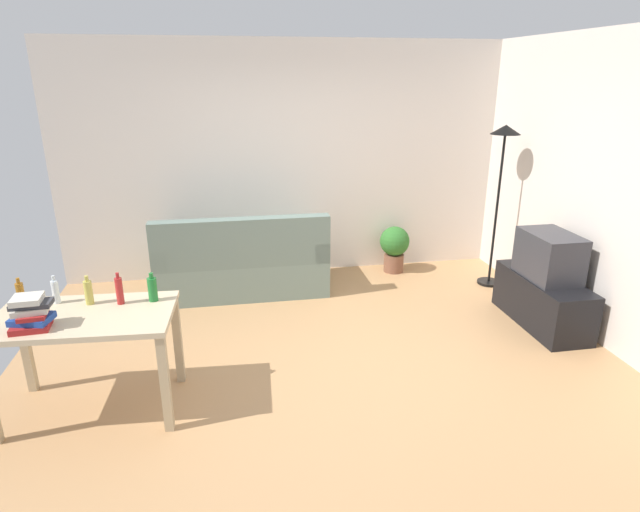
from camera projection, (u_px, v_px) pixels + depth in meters
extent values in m
cube|color=tan|center=(319.00, 358.00, 4.56)|extent=(5.20, 4.40, 0.02)
cube|color=silver|center=(286.00, 161.00, 6.15)|extent=(5.20, 0.10, 2.70)
cube|color=beige|center=(615.00, 192.00, 4.54)|extent=(0.10, 4.40, 2.70)
cube|color=slate|center=(243.00, 273.00, 5.92)|extent=(1.85, 0.84, 0.40)
cube|color=slate|center=(242.00, 243.00, 5.46)|extent=(1.85, 0.16, 0.52)
cube|color=slate|center=(316.00, 242.00, 5.96)|extent=(0.16, 0.84, 0.22)
cube|color=slate|center=(162.00, 251.00, 5.68)|extent=(0.16, 0.84, 0.22)
cube|color=black|center=(542.00, 301.00, 5.09)|extent=(0.44, 1.10, 0.48)
cube|color=#2D2D33|center=(549.00, 256.00, 4.94)|extent=(0.40, 0.60, 0.44)
cube|color=black|center=(569.00, 255.00, 4.98)|extent=(0.01, 0.52, 0.36)
cylinder|color=black|center=(488.00, 282.00, 6.15)|extent=(0.26, 0.26, 0.03)
cylinder|color=black|center=(497.00, 211.00, 5.87)|extent=(0.03, 0.03, 1.68)
cone|color=black|center=(506.00, 130.00, 5.57)|extent=(0.32, 0.32, 0.10)
cube|color=#C6B28E|center=(83.00, 317.00, 3.61)|extent=(1.24, 0.77, 0.04)
cube|color=tan|center=(165.00, 384.00, 3.51)|extent=(0.06, 0.06, 0.72)
cube|color=tan|center=(26.00, 348.00, 3.97)|extent=(0.06, 0.06, 0.72)
cube|color=tan|center=(178.00, 340.00, 4.09)|extent=(0.06, 0.06, 0.72)
cylinder|color=brown|center=(394.00, 263.00, 6.50)|extent=(0.24, 0.24, 0.22)
sphere|color=#2D6B28|center=(395.00, 241.00, 6.40)|extent=(0.36, 0.36, 0.36)
cylinder|color=#9E6019|center=(21.00, 295.00, 3.70)|extent=(0.05, 0.05, 0.17)
cylinder|color=#9E6019|center=(18.00, 281.00, 3.67)|extent=(0.02, 0.02, 0.04)
cylinder|color=silver|center=(56.00, 292.00, 3.76)|extent=(0.05, 0.05, 0.17)
cylinder|color=silver|center=(53.00, 278.00, 3.72)|extent=(0.02, 0.02, 0.04)
cylinder|color=#BCB24C|center=(89.00, 293.00, 3.74)|extent=(0.06, 0.06, 0.17)
cylinder|color=#BCB24C|center=(86.00, 279.00, 3.71)|extent=(0.03, 0.03, 0.04)
cylinder|color=#AD2323|center=(119.00, 291.00, 3.74)|extent=(0.05, 0.05, 0.20)
cylinder|color=#AD2323|center=(117.00, 275.00, 3.70)|extent=(0.02, 0.02, 0.04)
cylinder|color=#1E722D|center=(153.00, 289.00, 3.80)|extent=(0.07, 0.07, 0.17)
cylinder|color=#1E722D|center=(151.00, 276.00, 3.76)|extent=(0.03, 0.03, 0.04)
cube|color=maroon|center=(31.00, 326.00, 3.39)|extent=(0.24, 0.20, 0.04)
cube|color=navy|center=(32.00, 319.00, 3.40)|extent=(0.27, 0.22, 0.04)
cube|color=maroon|center=(33.00, 315.00, 3.37)|extent=(0.18, 0.18, 0.03)
cube|color=beige|center=(30.00, 309.00, 3.38)|extent=(0.23, 0.20, 0.04)
cube|color=#333338|center=(31.00, 304.00, 3.37)|extent=(0.24, 0.13, 0.03)
cube|color=beige|center=(27.00, 299.00, 3.35)|extent=(0.19, 0.18, 0.04)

